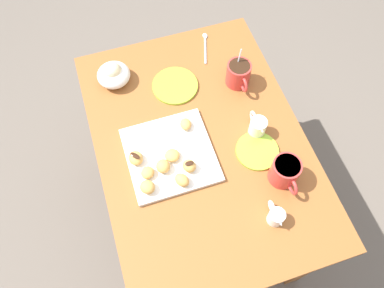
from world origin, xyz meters
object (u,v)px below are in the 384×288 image
at_px(coffee_mug_red_left, 239,74).
at_px(beignet_2, 147,187).
at_px(beignet_3, 163,166).
at_px(beignet_7, 186,124).
at_px(cream_pitcher_white, 258,126).
at_px(dining_table, 200,159).
at_px(saucer_lime_left, 257,151).
at_px(saucer_lime_right, 175,86).
at_px(beignet_5, 172,155).
at_px(coffee_mug_red_right, 285,171).
at_px(beignet_1, 182,180).
at_px(beignet_4, 148,173).
at_px(chocolate_sauce_pitcher, 276,216).
at_px(pastry_plate_square, 170,155).
at_px(ice_cream_bowl, 113,74).
at_px(beignet_0, 189,166).
at_px(beignet_6, 136,158).

bearing_deg(coffee_mug_red_left, beignet_2, -53.41).
distance_m(beignet_3, beignet_7, 0.18).
bearing_deg(cream_pitcher_white, beignet_7, -110.91).
relative_size(dining_table, saucer_lime_left, 6.90).
bearing_deg(saucer_lime_left, saucer_lime_right, -151.63).
distance_m(dining_table, saucer_lime_left, 0.25).
bearing_deg(beignet_5, coffee_mug_red_right, 61.74).
height_order(saucer_lime_left, beignet_7, beignet_7).
relative_size(beignet_1, beignet_4, 1.17).
bearing_deg(coffee_mug_red_right, beignet_7, -138.25).
xyz_separation_m(cream_pitcher_white, beignet_5, (0.01, -0.32, -0.01)).
relative_size(saucer_lime_left, beignet_4, 3.32).
distance_m(cream_pitcher_white, beignet_1, 0.33).
distance_m(beignet_4, beignet_5, 0.10).
bearing_deg(chocolate_sauce_pitcher, saucer_lime_left, 170.50).
bearing_deg(pastry_plate_square, ice_cream_bowl, -163.46).
bearing_deg(cream_pitcher_white, dining_table, -95.73).
bearing_deg(coffee_mug_red_right, pastry_plate_square, -119.96).
xyz_separation_m(cream_pitcher_white, beignet_1, (0.11, -0.31, -0.01)).
distance_m(dining_table, cream_pitcher_white, 0.27).
bearing_deg(coffee_mug_red_left, beignet_7, -61.39).
distance_m(saucer_lime_left, beignet_0, 0.25).
height_order(coffee_mug_red_left, cream_pitcher_white, coffee_mug_red_left).
xyz_separation_m(pastry_plate_square, chocolate_sauce_pitcher, (0.32, 0.26, 0.02)).
relative_size(dining_table, ice_cream_bowl, 8.26).
relative_size(pastry_plate_square, beignet_5, 5.76).
xyz_separation_m(beignet_3, beignet_6, (-0.06, -0.08, -0.00)).
relative_size(coffee_mug_red_left, coffee_mug_red_right, 1.08).
bearing_deg(cream_pitcher_white, beignet_3, -82.88).
relative_size(coffee_mug_red_right, saucer_lime_right, 0.77).
xyz_separation_m(chocolate_sauce_pitcher, saucer_lime_right, (-0.60, -0.15, -0.03)).
xyz_separation_m(dining_table, coffee_mug_red_left, (-0.21, 0.22, 0.19)).
bearing_deg(beignet_1, saucer_lime_left, 97.10).
distance_m(coffee_mug_red_right, ice_cream_bowl, 0.73).
xyz_separation_m(dining_table, chocolate_sauce_pitcher, (0.34, 0.14, 0.17)).
bearing_deg(coffee_mug_red_left, beignet_1, -44.03).
relative_size(beignet_3, beignet_5, 0.97).
xyz_separation_m(beignet_3, beignet_5, (-0.03, 0.04, -0.00)).
bearing_deg(saucer_lime_right, ice_cream_bowl, -114.77).
bearing_deg(coffee_mug_red_left, dining_table, -46.37).
bearing_deg(beignet_7, saucer_lime_left, 51.63).
bearing_deg(cream_pitcher_white, coffee_mug_red_left, 176.11).
distance_m(saucer_lime_left, beignet_1, 0.29).
distance_m(ice_cream_bowl, chocolate_sauce_pitcher, 0.79).
relative_size(cream_pitcher_white, beignet_3, 2.07).
height_order(saucer_lime_right, beignet_6, beignet_6).
relative_size(pastry_plate_square, cream_pitcher_white, 2.85).
distance_m(coffee_mug_red_left, chocolate_sauce_pitcher, 0.56).
bearing_deg(beignet_4, saucer_lime_right, 149.75).
height_order(saucer_lime_left, beignet_5, beignet_5).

